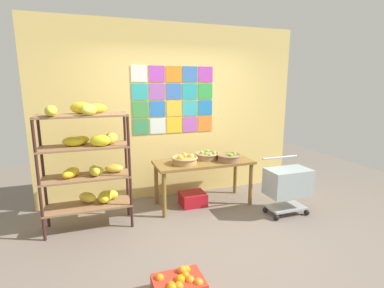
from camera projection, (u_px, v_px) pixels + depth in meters
The scene contains 10 objects.
ground at pixel (212, 240), 3.54m from camera, with size 9.24×9.24×0.00m, color #71655A.
back_wall_with_art at pixel (174, 112), 4.78m from camera, with size 4.34×0.07×2.82m.
banana_shelf_unit at pixel (88, 157), 3.71m from camera, with size 1.09×0.52×1.65m.
display_table at pixel (203, 167), 4.49m from camera, with size 1.51×0.64×0.70m.
fruit_basket_centre at pixel (185, 159), 4.31m from camera, with size 0.39×0.39×0.16m.
fruit_basket_left at pixel (207, 155), 4.60m from camera, with size 0.38×0.38×0.12m.
fruit_basket_back_left at pixel (229, 157), 4.46m from camera, with size 0.37×0.37×0.13m.
produce_crate_under_table at pixel (193, 199), 4.56m from camera, with size 0.39×0.34×0.20m, color #B31621.
orange_crate_foreground at pixel (179, 286), 2.59m from camera, with size 0.45×0.32×0.22m.
shopping_cart at pixel (288, 184), 4.18m from camera, with size 0.62×0.42×0.81m.
Camera 1 is at (-1.29, -2.97, 1.87)m, focal length 27.16 mm.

